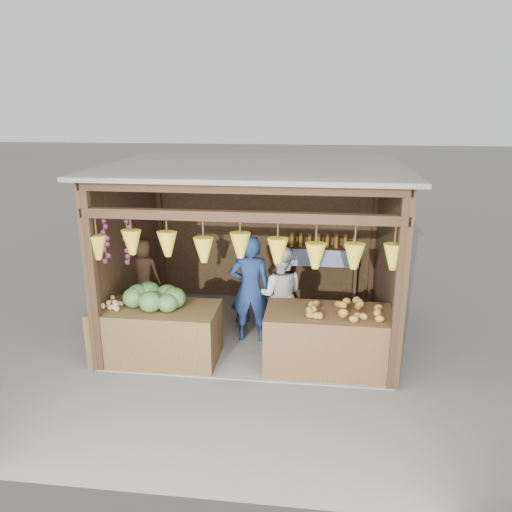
% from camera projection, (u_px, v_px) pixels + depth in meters
% --- Properties ---
extents(ground, '(80.00, 80.00, 0.00)m').
position_uv_depth(ground, '(255.00, 332.00, 7.99)').
color(ground, '#514F49').
rests_on(ground, ground).
extents(stall_structure, '(4.30, 3.30, 2.66)m').
position_uv_depth(stall_structure, '(252.00, 231.00, 7.47)').
color(stall_structure, slate).
rests_on(stall_structure, ground).
extents(back_shelf, '(1.25, 0.32, 1.32)m').
position_uv_depth(back_shelf, '(322.00, 259.00, 8.84)').
color(back_shelf, '#382314').
rests_on(back_shelf, ground).
extents(counter_left, '(1.73, 0.85, 0.79)m').
position_uv_depth(counter_left, '(157.00, 333.00, 7.03)').
color(counter_left, '#483118').
rests_on(counter_left, ground).
extents(counter_right, '(1.74, 0.85, 0.84)m').
position_uv_depth(counter_right, '(329.00, 341.00, 6.76)').
color(counter_right, '#4A2D18').
rests_on(counter_right, ground).
extents(stool, '(0.29, 0.29, 0.27)m').
position_uv_depth(stool, '(146.00, 312.00, 8.41)').
color(stool, black).
rests_on(stool, ground).
extents(man_standing, '(0.64, 0.45, 1.67)m').
position_uv_depth(man_standing, '(250.00, 289.00, 7.46)').
color(man_standing, navy).
rests_on(man_standing, ground).
extents(woman_standing, '(0.73, 0.57, 1.50)m').
position_uv_depth(woman_standing, '(280.00, 294.00, 7.52)').
color(woman_standing, silver).
rests_on(woman_standing, ground).
extents(vendor_seated, '(0.60, 0.44, 1.13)m').
position_uv_depth(vendor_seated, '(143.00, 273.00, 8.21)').
color(vendor_seated, brown).
rests_on(vendor_seated, stool).
extents(melon_pile, '(1.00, 0.50, 0.32)m').
position_uv_depth(melon_pile, '(153.00, 296.00, 6.87)').
color(melon_pile, '#1B4312').
rests_on(melon_pile, counter_left).
extents(tanfruit_pile, '(0.34, 0.40, 0.13)m').
position_uv_depth(tanfruit_pile, '(112.00, 303.00, 6.89)').
color(tanfruit_pile, tan).
rests_on(tanfruit_pile, counter_left).
extents(mango_pile, '(1.40, 0.64, 0.22)m').
position_uv_depth(mango_pile, '(338.00, 306.00, 6.56)').
color(mango_pile, '#BB4819').
rests_on(mango_pile, counter_right).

